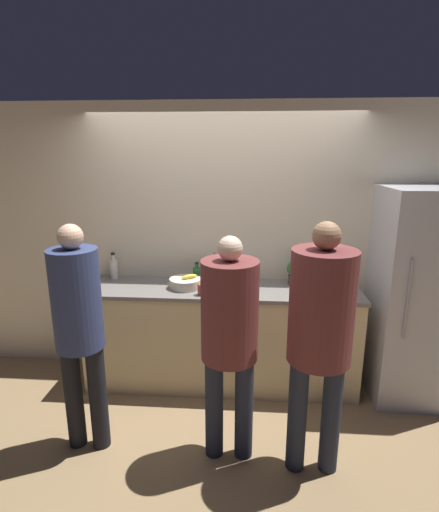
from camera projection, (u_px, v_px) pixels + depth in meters
name	position (u px, v px, depth m)	size (l,w,h in m)	color
ground_plane	(218.00, 402.00, 3.54)	(14.00, 14.00, 0.00)	#8C704C
wall_back	(223.00, 243.00, 3.84)	(5.20, 0.06, 2.60)	beige
counter	(221.00, 335.00, 3.76)	(2.50, 0.64, 0.96)	beige
refrigerator	(415.00, 296.00, 3.47)	(0.68, 0.71, 1.88)	#B7B7BC
person_left	(79.00, 322.00, 2.79)	(0.34, 0.34, 1.70)	black
person_center	(230.00, 329.00, 2.69)	(0.39, 0.39, 1.64)	#232838
person_right	(320.00, 325.00, 2.54)	(0.41, 0.41, 1.76)	#232838
fruit_bowl	(186.00, 283.00, 3.62)	(0.29, 0.29, 0.13)	beige
utensil_crock	(216.00, 274.00, 3.80)	(0.10, 0.10, 0.28)	silver
bottle_green	(197.00, 274.00, 3.78)	(0.07, 0.07, 0.19)	#236033
bottle_clear	(114.00, 268.00, 3.87)	(0.08, 0.08, 0.26)	silver
cup_red	(202.00, 289.00, 3.43)	(0.08, 0.08, 0.10)	#A33D33
potted_plant	(295.00, 272.00, 3.69)	(0.15, 0.15, 0.23)	#3D3D42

